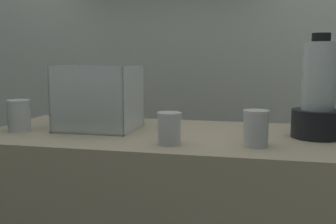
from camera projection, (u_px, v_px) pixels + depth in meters
back_wall_unit at (198, 42)px, 2.19m from camera, size 2.60×0.24×2.50m
carrot_display_bin at (99, 110)px, 1.57m from camera, size 0.30×0.25×0.25m
blender_pitcher at (318, 99)px, 1.39m from camera, size 0.18×0.18×0.37m
juice_cup_carrot_far_left at (19, 117)px, 1.53m from camera, size 0.09×0.09×0.12m
juice_cup_carrot_left at (169, 130)px, 1.29m from camera, size 0.08×0.08×0.11m
juice_cup_mango_middle at (256, 130)px, 1.27m from camera, size 0.08×0.08×0.12m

